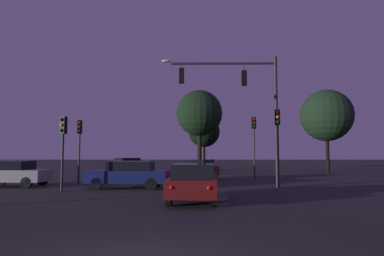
{
  "coord_description": "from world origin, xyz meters",
  "views": [
    {
      "loc": [
        0.95,
        -5.41,
        1.92
      ],
      "look_at": [
        0.91,
        12.41,
        3.33
      ],
      "focal_mm": 30.85,
      "sensor_mm": 36.0,
      "label": 1
    }
  ],
  "objects_px": {
    "traffic_light_median": "(255,135)",
    "car_crossing_right": "(14,173)",
    "tree_behind_sign": "(327,116)",
    "traffic_light_corner_right": "(64,138)",
    "traffic_signal_mast_arm": "(245,95)",
    "car_nearside_lane": "(195,181)",
    "traffic_light_corner_left": "(80,138)",
    "tree_center_horizon": "(205,132)",
    "car_crossing_left": "(130,174)",
    "traffic_light_far_side": "(278,132)",
    "car_far_lane": "(200,169)",
    "car_parked_lot": "(129,165)",
    "tree_left_far": "(200,113)"
  },
  "relations": [
    {
      "from": "car_far_lane",
      "to": "car_parked_lot",
      "type": "bearing_deg",
      "value": 125.0
    },
    {
      "from": "traffic_light_corner_left",
      "to": "car_parked_lot",
      "type": "distance_m",
      "value": 12.7
    },
    {
      "from": "traffic_light_median",
      "to": "car_far_lane",
      "type": "xyz_separation_m",
      "value": [
        -4.37,
        -1.56,
        -2.58
      ]
    },
    {
      "from": "car_far_lane",
      "to": "traffic_light_median",
      "type": "bearing_deg",
      "value": 19.67
    },
    {
      "from": "traffic_light_corner_left",
      "to": "tree_behind_sign",
      "type": "relative_size",
      "value": 0.48
    },
    {
      "from": "traffic_light_corner_left",
      "to": "car_nearside_lane",
      "type": "xyz_separation_m",
      "value": [
        7.56,
        -8.15,
        -2.16
      ]
    },
    {
      "from": "traffic_light_median",
      "to": "car_parked_lot",
      "type": "relative_size",
      "value": 1.14
    },
    {
      "from": "traffic_light_median",
      "to": "car_crossing_left",
      "type": "xyz_separation_m",
      "value": [
        -8.44,
        -7.0,
        -2.58
      ]
    },
    {
      "from": "traffic_light_corner_left",
      "to": "traffic_light_far_side",
      "type": "relative_size",
      "value": 0.93
    },
    {
      "from": "tree_behind_sign",
      "to": "car_crossing_left",
      "type": "bearing_deg",
      "value": -138.47
    },
    {
      "from": "traffic_light_far_side",
      "to": "car_crossing_right",
      "type": "bearing_deg",
      "value": 177.36
    },
    {
      "from": "traffic_light_far_side",
      "to": "car_parked_lot",
      "type": "bearing_deg",
      "value": 126.77
    },
    {
      "from": "car_crossing_left",
      "to": "tree_behind_sign",
      "type": "xyz_separation_m",
      "value": [
        17.74,
        15.71,
        5.16
      ]
    },
    {
      "from": "traffic_light_corner_right",
      "to": "traffic_signal_mast_arm",
      "type": "bearing_deg",
      "value": 13.65
    },
    {
      "from": "traffic_light_median",
      "to": "car_far_lane",
      "type": "relative_size",
      "value": 1.03
    },
    {
      "from": "traffic_light_corner_right",
      "to": "car_far_lane",
      "type": "relative_size",
      "value": 0.82
    },
    {
      "from": "tree_center_horizon",
      "to": "car_parked_lot",
      "type": "bearing_deg",
      "value": -149.57
    },
    {
      "from": "traffic_signal_mast_arm",
      "to": "tree_left_far",
      "type": "distance_m",
      "value": 13.23
    },
    {
      "from": "car_crossing_left",
      "to": "car_far_lane",
      "type": "xyz_separation_m",
      "value": [
        4.07,
        5.44,
        -0.0
      ]
    },
    {
      "from": "traffic_light_median",
      "to": "car_parked_lot",
      "type": "bearing_deg",
      "value": 143.2
    },
    {
      "from": "traffic_light_corner_left",
      "to": "car_crossing_left",
      "type": "height_order",
      "value": "traffic_light_corner_left"
    },
    {
      "from": "traffic_signal_mast_arm",
      "to": "traffic_light_median",
      "type": "xyz_separation_m",
      "value": [
        1.79,
        6.56,
        -1.99
      ]
    },
    {
      "from": "traffic_light_median",
      "to": "tree_left_far",
      "type": "relative_size",
      "value": 0.59
    },
    {
      "from": "traffic_light_corner_right",
      "to": "tree_center_horizon",
      "type": "height_order",
      "value": "tree_center_horizon"
    },
    {
      "from": "car_crossing_left",
      "to": "tree_center_horizon",
      "type": "height_order",
      "value": "tree_center_horizon"
    },
    {
      "from": "car_crossing_left",
      "to": "car_crossing_right",
      "type": "xyz_separation_m",
      "value": [
        -7.0,
        0.86,
        -0.0
      ]
    },
    {
      "from": "car_far_lane",
      "to": "car_crossing_left",
      "type": "bearing_deg",
      "value": -126.83
    },
    {
      "from": "traffic_signal_mast_arm",
      "to": "tree_left_far",
      "type": "bearing_deg",
      "value": 100.25
    },
    {
      "from": "car_crossing_left",
      "to": "traffic_signal_mast_arm",
      "type": "bearing_deg",
      "value": 3.81
    },
    {
      "from": "traffic_signal_mast_arm",
      "to": "car_nearside_lane",
      "type": "height_order",
      "value": "traffic_signal_mast_arm"
    },
    {
      "from": "car_nearside_lane",
      "to": "tree_behind_sign",
      "type": "height_order",
      "value": "tree_behind_sign"
    },
    {
      "from": "traffic_light_corner_left",
      "to": "car_parked_lot",
      "type": "height_order",
      "value": "traffic_light_corner_left"
    },
    {
      "from": "car_nearside_lane",
      "to": "car_far_lane",
      "type": "bearing_deg",
      "value": 87.75
    },
    {
      "from": "tree_behind_sign",
      "to": "traffic_light_corner_right",
      "type": "bearing_deg",
      "value": -139.7
    },
    {
      "from": "tree_behind_sign",
      "to": "tree_center_horizon",
      "type": "xyz_separation_m",
      "value": [
        -12.72,
        4.58,
        -1.38
      ]
    },
    {
      "from": "traffic_light_corner_left",
      "to": "traffic_light_corner_right",
      "type": "distance_m",
      "value": 5.07
    },
    {
      "from": "traffic_signal_mast_arm",
      "to": "tree_left_far",
      "type": "xyz_separation_m",
      "value": [
        -2.35,
        13.01,
        0.53
      ]
    },
    {
      "from": "tree_center_horizon",
      "to": "tree_left_far",
      "type": "bearing_deg",
      "value": -96.0
    },
    {
      "from": "traffic_signal_mast_arm",
      "to": "tree_center_horizon",
      "type": "height_order",
      "value": "traffic_signal_mast_arm"
    },
    {
      "from": "traffic_light_far_side",
      "to": "car_far_lane",
      "type": "relative_size",
      "value": 0.96
    },
    {
      "from": "car_crossing_right",
      "to": "tree_behind_sign",
      "type": "bearing_deg",
      "value": 30.96
    },
    {
      "from": "traffic_light_median",
      "to": "traffic_light_far_side",
      "type": "relative_size",
      "value": 1.07
    },
    {
      "from": "traffic_light_corner_left",
      "to": "tree_center_horizon",
      "type": "xyz_separation_m",
      "value": [
        8.92,
        17.21,
        1.62
      ]
    },
    {
      "from": "traffic_signal_mast_arm",
      "to": "car_crossing_left",
      "type": "distance_m",
      "value": 8.09
    },
    {
      "from": "tree_behind_sign",
      "to": "tree_left_far",
      "type": "distance_m",
      "value": 13.62
    },
    {
      "from": "traffic_light_far_side",
      "to": "car_crossing_left",
      "type": "xyz_separation_m",
      "value": [
        -8.5,
        -0.15,
        -2.37
      ]
    },
    {
      "from": "car_nearside_lane",
      "to": "car_parked_lot",
      "type": "xyz_separation_m",
      "value": [
        -6.68,
        20.64,
        -0.0
      ]
    },
    {
      "from": "traffic_light_median",
      "to": "car_crossing_right",
      "type": "xyz_separation_m",
      "value": [
        -15.44,
        -6.14,
        -2.58
      ]
    },
    {
      "from": "traffic_light_median",
      "to": "tree_behind_sign",
      "type": "distance_m",
      "value": 13.0
    },
    {
      "from": "traffic_light_corner_right",
      "to": "car_nearside_lane",
      "type": "xyz_separation_m",
      "value": [
        6.71,
        -3.16,
        -1.95
      ]
    }
  ]
}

